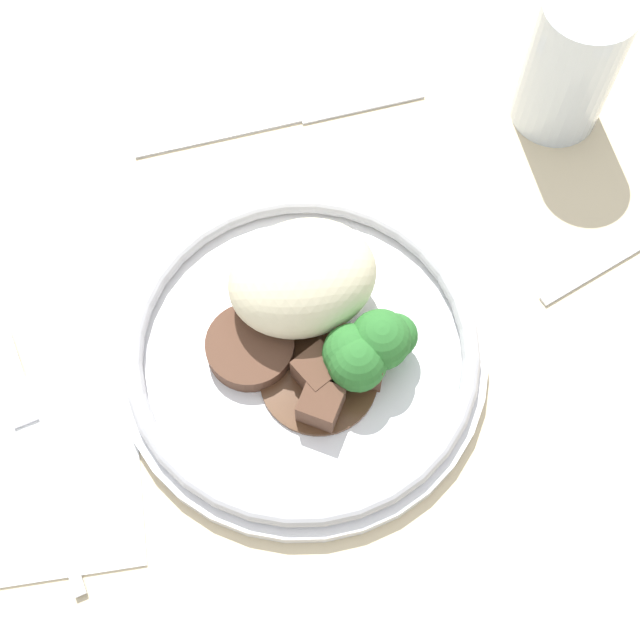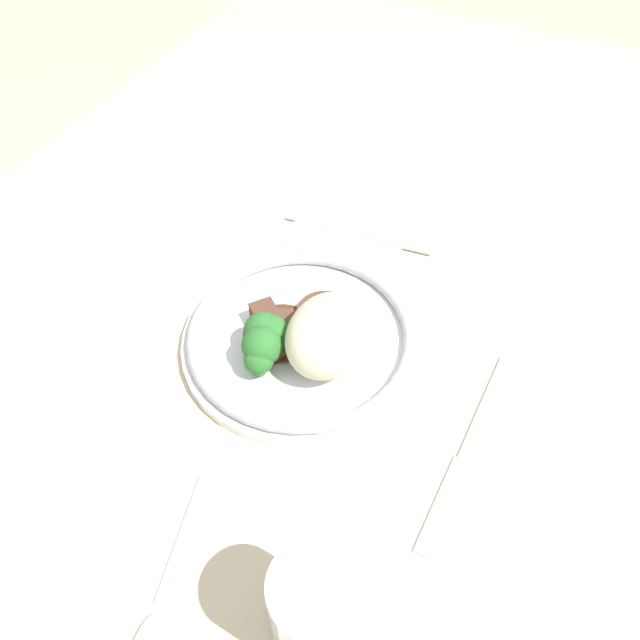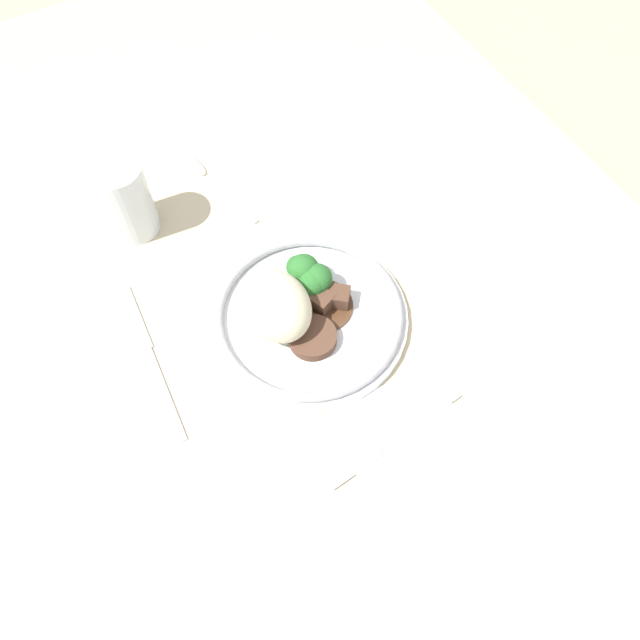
# 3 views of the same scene
# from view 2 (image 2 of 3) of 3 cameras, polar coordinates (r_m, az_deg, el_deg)

# --- Properties ---
(ground_plane) EXTENTS (8.00, 8.00, 0.00)m
(ground_plane) POSITION_cam_2_polar(r_m,az_deg,el_deg) (0.67, -1.34, -2.36)
(ground_plane) COLOR tan
(dining_table) EXTENTS (1.57, 0.94, 0.03)m
(dining_table) POSITION_cam_2_polar(r_m,az_deg,el_deg) (0.66, -1.37, -1.49)
(dining_table) COLOR beige
(dining_table) RESTS_ON ground
(napkin) EXTENTS (0.17, 0.15, 0.00)m
(napkin) POSITION_cam_2_polar(r_m,az_deg,el_deg) (0.76, 3.45, 8.69)
(napkin) COLOR white
(napkin) RESTS_ON dining_table
(plate) EXTENTS (0.24, 0.24, 0.08)m
(plate) POSITION_cam_2_polar(r_m,az_deg,el_deg) (0.61, -1.57, -1.52)
(plate) COLOR white
(plate) RESTS_ON dining_table
(juice_glass) EXTENTS (0.06, 0.06, 0.11)m
(juice_glass) POSITION_cam_2_polar(r_m,az_deg,el_deg) (0.46, -0.17, -25.38)
(juice_glass) COLOR orange
(juice_glass) RESTS_ON dining_table
(fork) EXTENTS (0.03, 0.18, 0.00)m
(fork) POSITION_cam_2_polar(r_m,az_deg,el_deg) (0.74, 4.79, 7.62)
(fork) COLOR #B7B7BC
(fork) RESTS_ON napkin
(knife) EXTENTS (0.22, 0.02, 0.00)m
(knife) POSITION_cam_2_polar(r_m,az_deg,el_deg) (0.58, 12.95, -11.81)
(knife) COLOR #B7B7BC
(knife) RESTS_ON dining_table
(spoon) EXTENTS (0.17, 0.05, 0.01)m
(spoon) POSITION_cam_2_polar(r_m,az_deg,el_deg) (0.53, -15.17, -25.14)
(spoon) COLOR #B7B7BC
(spoon) RESTS_ON dining_table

